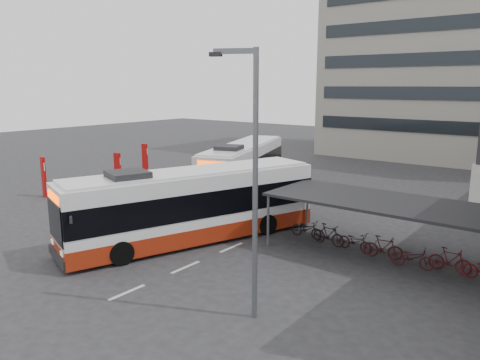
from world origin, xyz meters
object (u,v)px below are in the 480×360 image
Objects in this scene: bus_main at (192,206)px; pedestrian at (217,213)px; bus_teal at (243,167)px; lamp_post at (252,171)px.

bus_main is 1.92m from pedestrian.
bus_teal is at bearing 134.19° from bus_main.
bus_teal is 9.62m from pedestrian.
bus_main is at bearing 121.88° from lamp_post.
bus_teal is (-4.69, 10.12, -0.06)m from bus_main.
bus_main is at bearing -174.33° from pedestrian.
bus_main reaches higher than pedestrian.
pedestrian is at bearing 109.13° from bus_main.
pedestrian is 0.23× the size of lamp_post.
lamp_post is at bearing -126.63° from pedestrian.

